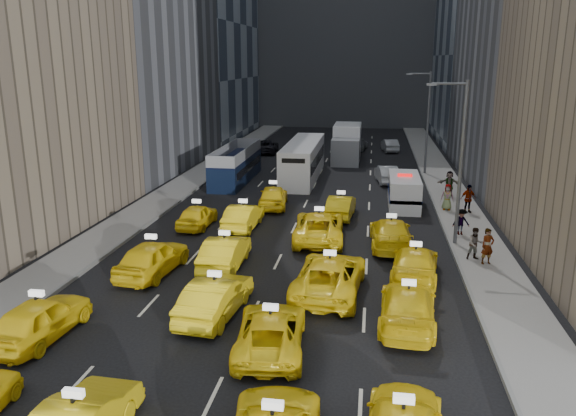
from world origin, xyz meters
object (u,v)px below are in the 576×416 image
Objects in this scene: nypd_van at (404,192)px; box_truck at (347,143)px; double_decker at (236,164)px; pedestrian_0 at (488,246)px; city_bus at (303,160)px.

nypd_van is 18.44m from box_truck.
double_decker is at bearing -126.82° from box_truck.
pedestrian_0 is (17.15, -17.91, -0.37)m from double_decker.
double_decker is at bearing 156.19° from nypd_van.
box_truck is at bearing 85.64° from pedestrian_0.
box_truck is at bearing 69.14° from city_bus.
double_decker is 5.51× the size of pedestrian_0.
pedestrian_0 is at bearing -47.54° from double_decker.
double_decker is 24.80m from pedestrian_0.
pedestrian_0 is (11.69, -19.91, -0.50)m from city_bus.
double_decker is at bearing 113.34° from pedestrian_0.
pedestrian_0 is at bearing -71.01° from nypd_van.
city_bus is at bearing 135.54° from nypd_van.
nypd_van is at bearing 86.78° from pedestrian_0.
box_truck reaches higher than double_decker.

